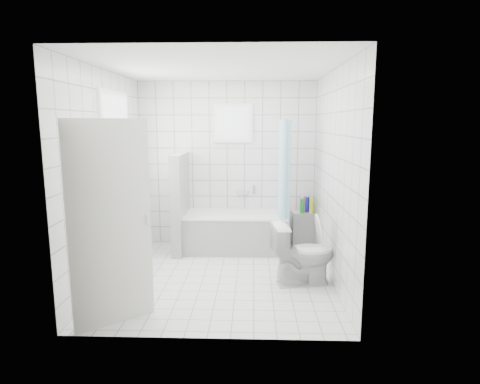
{
  "coord_description": "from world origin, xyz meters",
  "views": [
    {
      "loc": [
        0.42,
        -4.89,
        1.96
      ],
      "look_at": [
        0.24,
        0.35,
        1.05
      ],
      "focal_mm": 30.0,
      "sensor_mm": 36.0,
      "label": 1
    }
  ],
  "objects": [
    {
      "name": "wall_right",
      "position": [
        1.4,
        0.0,
        1.3
      ],
      "size": [
        0.02,
        3.0,
        2.6
      ],
      "primitive_type": "cube",
      "color": "white",
      "rests_on": "ground"
    },
    {
      "name": "sill_bottles",
      "position": [
        -1.3,
        0.18,
        1.02
      ],
      "size": [
        0.14,
        0.72,
        0.3
      ],
      "color": "#EC5BBA",
      "rests_on": "window_sill"
    },
    {
      "name": "wall_back",
      "position": [
        0.0,
        1.5,
        1.3
      ],
      "size": [
        2.8,
        0.02,
        2.6
      ],
      "primitive_type": "cube",
      "color": "white",
      "rests_on": "ground"
    },
    {
      "name": "ground",
      "position": [
        0.0,
        0.0,
        0.0
      ],
      "size": [
        3.0,
        3.0,
        0.0
      ],
      "primitive_type": "plane",
      "color": "white",
      "rests_on": "ground"
    },
    {
      "name": "wall_front",
      "position": [
        0.0,
        -1.5,
        1.3
      ],
      "size": [
        2.8,
        0.02,
        2.6
      ],
      "primitive_type": "cube",
      "color": "white",
      "rests_on": "ground"
    },
    {
      "name": "window_left",
      "position": [
        -1.35,
        0.3,
        1.6
      ],
      "size": [
        0.01,
        0.9,
        1.4
      ],
      "primitive_type": "cube",
      "color": "white",
      "rests_on": "wall_left"
    },
    {
      "name": "tub_faucet",
      "position": [
        0.25,
        1.46,
        0.85
      ],
      "size": [
        0.18,
        0.06,
        0.06
      ],
      "primitive_type": "cube",
      "color": "silver",
      "rests_on": "wall_back"
    },
    {
      "name": "toilet",
      "position": [
        1.03,
        -0.18,
        0.38
      ],
      "size": [
        0.81,
        0.55,
        0.77
      ],
      "primitive_type": "imported",
      "rotation": [
        0.0,
        0.0,
        1.74
      ],
      "color": "white",
      "rests_on": "ground"
    },
    {
      "name": "door",
      "position": [
        -0.94,
        -1.23,
        1.0
      ],
      "size": [
        0.65,
        0.53,
        2.0
      ],
      "primitive_type": "cube",
      "rotation": [
        0.0,
        0.0,
        -0.9
      ],
      "color": "silver",
      "rests_on": "ground"
    },
    {
      "name": "tiled_ledge",
      "position": [
        1.26,
        1.38,
        0.28
      ],
      "size": [
        0.4,
        0.24,
        0.55
      ],
      "primitive_type": "cube",
      "color": "white",
      "rests_on": "ground"
    },
    {
      "name": "ceiling",
      "position": [
        0.0,
        0.0,
        2.6
      ],
      "size": [
        3.0,
        3.0,
        0.0
      ],
      "primitive_type": "plane",
      "rotation": [
        3.14,
        0.0,
        0.0
      ],
      "color": "white",
      "rests_on": "ground"
    },
    {
      "name": "window_back",
      "position": [
        0.1,
        1.46,
        1.95
      ],
      "size": [
        0.5,
        0.01,
        0.5
      ],
      "primitive_type": "cube",
      "color": "white",
      "rests_on": "wall_back"
    },
    {
      "name": "ledge_bottles",
      "position": [
        1.26,
        1.35,
        0.67
      ],
      "size": [
        0.21,
        0.17,
        0.25
      ],
      "color": "yellow",
      "rests_on": "tiled_ledge"
    },
    {
      "name": "wall_left",
      "position": [
        -1.4,
        0.0,
        1.3
      ],
      "size": [
        0.02,
        3.0,
        2.6
      ],
      "primitive_type": "cube",
      "color": "white",
      "rests_on": "ground"
    },
    {
      "name": "curtain_rod",
      "position": [
        0.87,
        1.1,
        2.0
      ],
      "size": [
        0.02,
        0.8,
        0.02
      ],
      "primitive_type": "cylinder",
      "rotation": [
        1.57,
        0.0,
        0.0
      ],
      "color": "silver",
      "rests_on": "wall_back"
    },
    {
      "name": "window_sill",
      "position": [
        -1.31,
        0.3,
        0.86
      ],
      "size": [
        0.18,
        1.02,
        0.08
      ],
      "primitive_type": "cube",
      "color": "white",
      "rests_on": "wall_left"
    },
    {
      "name": "bathtub",
      "position": [
        0.15,
        1.12,
        0.29
      ],
      "size": [
        1.56,
        0.77,
        0.58
      ],
      "color": "white",
      "rests_on": "ground"
    },
    {
      "name": "partition_wall",
      "position": [
        -0.69,
        1.07,
        0.75
      ],
      "size": [
        0.15,
        0.85,
        1.5
      ],
      "primitive_type": "cube",
      "color": "white",
      "rests_on": "ground"
    },
    {
      "name": "shower_curtain",
      "position": [
        0.87,
        0.97,
        1.1
      ],
      "size": [
        0.14,
        0.48,
        1.78
      ],
      "primitive_type": null,
      "color": "#46B2CD",
      "rests_on": "curtain_rod"
    }
  ]
}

